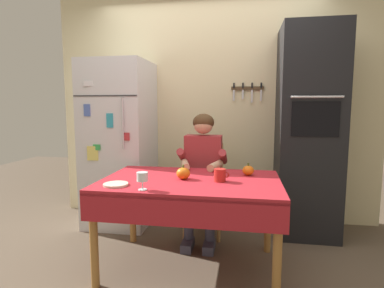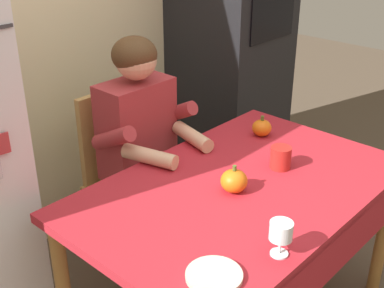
{
  "view_description": "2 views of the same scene",
  "coord_description": "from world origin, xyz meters",
  "px_view_note": "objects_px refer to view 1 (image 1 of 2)",
  "views": [
    {
      "loc": [
        0.41,
        -2.25,
        1.31
      ],
      "look_at": [
        -0.02,
        0.28,
        1.0
      ],
      "focal_mm": 28.7,
      "sensor_mm": 36.0,
      "label": 1
    },
    {
      "loc": [
        -1.47,
        -0.98,
        1.81
      ],
      "look_at": [
        -0.13,
        0.25,
        0.92
      ],
      "focal_mm": 47.96,
      "sensor_mm": 36.0,
      "label": 2
    }
  ],
  "objects_px": {
    "coffee_mug": "(220,175)",
    "pumpkin_large": "(248,170)",
    "wine_glass": "(142,177)",
    "pumpkin_medium": "(183,173)",
    "dining_table": "(190,190)",
    "seated_person": "(202,166)",
    "chair_behind_person": "(205,184)",
    "refrigerator": "(120,144)",
    "serving_tray": "(116,184)",
    "wall_oven": "(308,133)"
  },
  "relations": [
    {
      "from": "pumpkin_medium",
      "to": "wine_glass",
      "type": "bearing_deg",
      "value": -120.77
    },
    {
      "from": "refrigerator",
      "to": "pumpkin_large",
      "type": "bearing_deg",
      "value": -24.57
    },
    {
      "from": "seated_person",
      "to": "chair_behind_person",
      "type": "bearing_deg",
      "value": 90.0
    },
    {
      "from": "serving_tray",
      "to": "coffee_mug",
      "type": "bearing_deg",
      "value": 18.73
    },
    {
      "from": "chair_behind_person",
      "to": "seated_person",
      "type": "distance_m",
      "value": 0.29
    },
    {
      "from": "wine_glass",
      "to": "serving_tray",
      "type": "xyz_separation_m",
      "value": [
        -0.23,
        0.08,
        -0.08
      ]
    },
    {
      "from": "wall_oven",
      "to": "seated_person",
      "type": "bearing_deg",
      "value": -162.84
    },
    {
      "from": "chair_behind_person",
      "to": "seated_person",
      "type": "xyz_separation_m",
      "value": [
        -0.0,
        -0.19,
        0.23
      ]
    },
    {
      "from": "wine_glass",
      "to": "pumpkin_medium",
      "type": "relative_size",
      "value": 1.08
    },
    {
      "from": "pumpkin_large",
      "to": "pumpkin_medium",
      "type": "relative_size",
      "value": 0.9
    },
    {
      "from": "coffee_mug",
      "to": "pumpkin_medium",
      "type": "distance_m",
      "value": 0.29
    },
    {
      "from": "coffee_mug",
      "to": "wine_glass",
      "type": "xyz_separation_m",
      "value": [
        -0.51,
        -0.34,
        0.04
      ]
    },
    {
      "from": "coffee_mug",
      "to": "serving_tray",
      "type": "xyz_separation_m",
      "value": [
        -0.74,
        -0.25,
        -0.04
      ]
    },
    {
      "from": "wine_glass",
      "to": "pumpkin_large",
      "type": "height_order",
      "value": "wine_glass"
    },
    {
      "from": "coffee_mug",
      "to": "pumpkin_large",
      "type": "bearing_deg",
      "value": 49.61
    },
    {
      "from": "wine_glass",
      "to": "pumpkin_large",
      "type": "bearing_deg",
      "value": 39.14
    },
    {
      "from": "wall_oven",
      "to": "coffee_mug",
      "type": "relative_size",
      "value": 17.72
    },
    {
      "from": "wall_oven",
      "to": "seated_person",
      "type": "height_order",
      "value": "wall_oven"
    },
    {
      "from": "seated_person",
      "to": "wine_glass",
      "type": "bearing_deg",
      "value": -106.92
    },
    {
      "from": "coffee_mug",
      "to": "dining_table",
      "type": "bearing_deg",
      "value": 176.98
    },
    {
      "from": "dining_table",
      "to": "wine_glass",
      "type": "bearing_deg",
      "value": -128.09
    },
    {
      "from": "wall_oven",
      "to": "dining_table",
      "type": "bearing_deg",
      "value": -138.69
    },
    {
      "from": "seated_person",
      "to": "pumpkin_medium",
      "type": "height_order",
      "value": "seated_person"
    },
    {
      "from": "seated_person",
      "to": "wine_glass",
      "type": "xyz_separation_m",
      "value": [
        -0.29,
        -0.95,
        0.09
      ]
    },
    {
      "from": "serving_tray",
      "to": "dining_table",
      "type": "bearing_deg",
      "value": 27.55
    },
    {
      "from": "seated_person",
      "to": "coffee_mug",
      "type": "distance_m",
      "value": 0.66
    },
    {
      "from": "dining_table",
      "to": "seated_person",
      "type": "bearing_deg",
      "value": 88.41
    },
    {
      "from": "coffee_mug",
      "to": "refrigerator",
      "type": "bearing_deg",
      "value": 142.93
    },
    {
      "from": "refrigerator",
      "to": "coffee_mug",
      "type": "xyz_separation_m",
      "value": [
        1.19,
        -0.9,
        -0.11
      ]
    },
    {
      "from": "wine_glass",
      "to": "wall_oven",
      "type": "bearing_deg",
      "value": 43.85
    },
    {
      "from": "wall_oven",
      "to": "pumpkin_medium",
      "type": "xyz_separation_m",
      "value": [
        -1.11,
        -0.91,
        -0.26
      ]
    },
    {
      "from": "refrigerator",
      "to": "seated_person",
      "type": "bearing_deg",
      "value": -16.11
    },
    {
      "from": "refrigerator",
      "to": "dining_table",
      "type": "distance_m",
      "value": 1.32
    },
    {
      "from": "refrigerator",
      "to": "serving_tray",
      "type": "xyz_separation_m",
      "value": [
        0.44,
        -1.15,
        -0.15
      ]
    },
    {
      "from": "dining_table",
      "to": "pumpkin_large",
      "type": "xyz_separation_m",
      "value": [
        0.45,
        0.24,
        0.13
      ]
    },
    {
      "from": "serving_tray",
      "to": "chair_behind_person",
      "type": "bearing_deg",
      "value": 63.69
    },
    {
      "from": "chair_behind_person",
      "to": "pumpkin_medium",
      "type": "height_order",
      "value": "chair_behind_person"
    },
    {
      "from": "seated_person",
      "to": "coffee_mug",
      "type": "bearing_deg",
      "value": -70.45
    },
    {
      "from": "dining_table",
      "to": "serving_tray",
      "type": "bearing_deg",
      "value": -152.45
    },
    {
      "from": "wall_oven",
      "to": "seated_person",
      "type": "relative_size",
      "value": 1.69
    },
    {
      "from": "refrigerator",
      "to": "wine_glass",
      "type": "height_order",
      "value": "refrigerator"
    },
    {
      "from": "pumpkin_medium",
      "to": "serving_tray",
      "type": "bearing_deg",
      "value": -148.26
    },
    {
      "from": "dining_table",
      "to": "coffee_mug",
      "type": "bearing_deg",
      "value": -3.02
    },
    {
      "from": "coffee_mug",
      "to": "wine_glass",
      "type": "distance_m",
      "value": 0.61
    },
    {
      "from": "serving_tray",
      "to": "pumpkin_medium",
      "type": "bearing_deg",
      "value": 31.74
    },
    {
      "from": "refrigerator",
      "to": "pumpkin_large",
      "type": "relative_size",
      "value": 17.31
    },
    {
      "from": "wall_oven",
      "to": "wine_glass",
      "type": "xyz_separation_m",
      "value": [
        -1.32,
        -1.27,
        -0.22
      ]
    },
    {
      "from": "chair_behind_person",
      "to": "pumpkin_medium",
      "type": "bearing_deg",
      "value": -95.46
    },
    {
      "from": "seated_person",
      "to": "wine_glass",
      "type": "relative_size",
      "value": 9.91
    },
    {
      "from": "refrigerator",
      "to": "chair_behind_person",
      "type": "xyz_separation_m",
      "value": [
        0.97,
        -0.09,
        -0.39
      ]
    }
  ]
}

